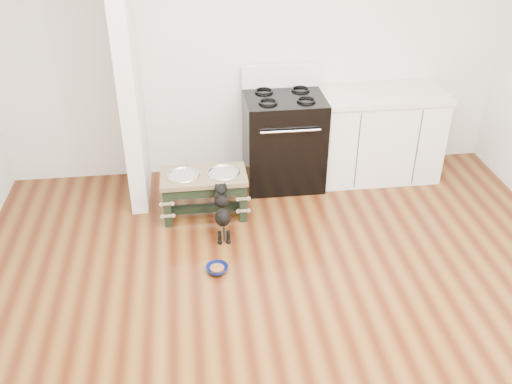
% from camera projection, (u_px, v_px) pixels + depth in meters
% --- Properties ---
extents(ground, '(5.00, 5.00, 0.00)m').
position_uv_depth(ground, '(297.00, 333.00, 4.03)').
color(ground, '#441C0C').
rests_on(ground, ground).
extents(room_shell, '(5.00, 5.00, 5.00)m').
position_uv_depth(room_shell, '(308.00, 123.00, 3.20)').
color(room_shell, silver).
rests_on(room_shell, ground).
extents(partition_wall, '(0.15, 0.80, 2.70)m').
position_uv_depth(partition_wall, '(127.00, 60.00, 5.00)').
color(partition_wall, silver).
rests_on(partition_wall, ground).
extents(oven_range, '(0.76, 0.69, 1.14)m').
position_uv_depth(oven_range, '(283.00, 138.00, 5.65)').
color(oven_range, black).
rests_on(oven_range, ground).
extents(cabinet_run, '(1.24, 0.64, 0.91)m').
position_uv_depth(cabinet_run, '(378.00, 135.00, 5.78)').
color(cabinet_run, white).
rests_on(cabinet_run, ground).
extents(dog_feeder, '(0.78, 0.41, 0.44)m').
position_uv_depth(dog_feeder, '(204.00, 186.00, 5.19)').
color(dog_feeder, black).
rests_on(dog_feeder, ground).
extents(puppy, '(0.14, 0.40, 0.47)m').
position_uv_depth(puppy, '(222.00, 211.00, 4.92)').
color(puppy, black).
rests_on(puppy, ground).
extents(floor_bowl, '(0.24, 0.24, 0.06)m').
position_uv_depth(floor_bowl, '(217.00, 269.00, 4.60)').
color(floor_bowl, navy).
rests_on(floor_bowl, ground).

